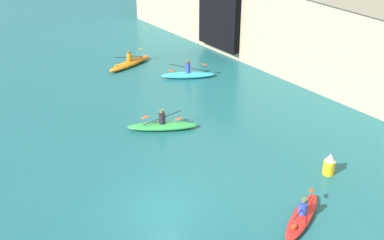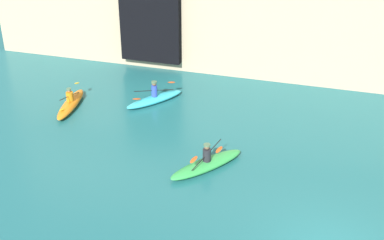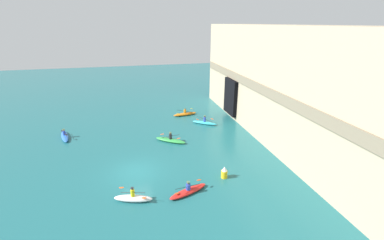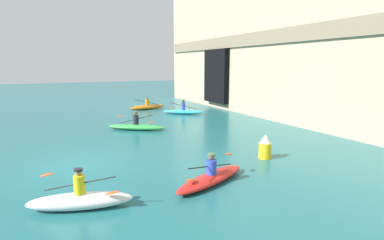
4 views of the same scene
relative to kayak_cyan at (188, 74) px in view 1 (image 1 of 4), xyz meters
The scene contains 6 objects.
ground_plane 13.02m from the kayak_cyan, 43.95° to the right, with size 120.00×120.00×0.00m, color #1E6066.
kayak_cyan is the anchor object (origin of this frame).
kayak_green 6.55m from the kayak_cyan, 51.12° to the right, with size 2.77×3.37×1.13m.
kayak_red 14.38m from the kayak_cyan, 21.52° to the right, with size 1.91×3.33×1.03m.
kayak_orange 4.17m from the kayak_cyan, 155.32° to the right, with size 1.17×3.46×1.05m.
marker_buoy 12.20m from the kayak_cyan, ahead, with size 0.53×0.53×1.04m.
Camera 1 is at (13.89, -10.16, 13.52)m, focal length 50.00 mm.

